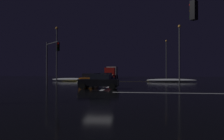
{
  "coord_description": "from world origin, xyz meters",
  "views": [
    {
      "loc": [
        3.71,
        -18.73,
        1.84
      ],
      "look_at": [
        -0.33,
        12.06,
        2.06
      ],
      "focal_mm": 34.22,
      "sensor_mm": 36.0,
      "label": 1
    }
  ],
  "objects_px": {
    "streetlamp_left_near": "(57,51)",
    "traffic_signal_nw": "(51,55)",
    "sedan_gray": "(108,76)",
    "box_truck": "(112,72)",
    "sedan_silver": "(103,77)",
    "streetlamp_right_near": "(179,50)",
    "sedan_black_crossing": "(99,81)",
    "sedan_orange": "(89,79)",
    "sedan_white": "(94,78)",
    "streetlamp_right_far": "(166,57)"
  },
  "relations": [
    {
      "from": "traffic_signal_nw",
      "to": "streetlamp_left_near",
      "type": "relative_size",
      "value": 0.64
    },
    {
      "from": "sedan_orange",
      "to": "sedan_silver",
      "type": "height_order",
      "value": "same"
    },
    {
      "from": "sedan_orange",
      "to": "streetlamp_left_near",
      "type": "distance_m",
      "value": 8.59
    },
    {
      "from": "sedan_white",
      "to": "streetlamp_right_near",
      "type": "xyz_separation_m",
      "value": [
        13.51,
        -2.61,
        4.29
      ]
    },
    {
      "from": "sedan_gray",
      "to": "box_truck",
      "type": "relative_size",
      "value": 0.52
    },
    {
      "from": "sedan_white",
      "to": "sedan_gray",
      "type": "height_order",
      "value": "same"
    },
    {
      "from": "sedan_silver",
      "to": "box_truck",
      "type": "height_order",
      "value": "box_truck"
    },
    {
      "from": "sedan_silver",
      "to": "sedan_gray",
      "type": "relative_size",
      "value": 1.0
    },
    {
      "from": "traffic_signal_nw",
      "to": "streetlamp_left_near",
      "type": "xyz_separation_m",
      "value": [
        -1.85,
        6.35,
        1.2
      ]
    },
    {
      "from": "sedan_white",
      "to": "streetlamp_right_far",
      "type": "bearing_deg",
      "value": 44.75
    },
    {
      "from": "sedan_orange",
      "to": "sedan_gray",
      "type": "xyz_separation_m",
      "value": [
        -0.14,
        18.6,
        0.0
      ]
    },
    {
      "from": "sedan_orange",
      "to": "streetlamp_right_far",
      "type": "xyz_separation_m",
      "value": [
        12.85,
        19.88,
        4.34
      ]
    },
    {
      "from": "sedan_black_crossing",
      "to": "sedan_silver",
      "type": "bearing_deg",
      "value": 98.71
    },
    {
      "from": "sedan_silver",
      "to": "streetlamp_left_near",
      "type": "distance_m",
      "value": 11.83
    },
    {
      "from": "sedan_orange",
      "to": "sedan_silver",
      "type": "relative_size",
      "value": 1.0
    },
    {
      "from": "sedan_orange",
      "to": "sedan_black_crossing",
      "type": "distance_m",
      "value": 7.09
    },
    {
      "from": "box_truck",
      "to": "sedan_black_crossing",
      "type": "xyz_separation_m",
      "value": [
        2.9,
        -32.15,
        -0.91
      ]
    },
    {
      "from": "sedan_silver",
      "to": "sedan_black_crossing",
      "type": "xyz_separation_m",
      "value": [
        3.01,
        -19.66,
        0.0
      ]
    },
    {
      "from": "sedan_black_crossing",
      "to": "streetlamp_left_near",
      "type": "height_order",
      "value": "streetlamp_left_near"
    },
    {
      "from": "sedan_orange",
      "to": "box_truck",
      "type": "bearing_deg",
      "value": 90.49
    },
    {
      "from": "sedan_silver",
      "to": "streetlamp_left_near",
      "type": "height_order",
      "value": "streetlamp_left_near"
    },
    {
      "from": "sedan_gray",
      "to": "streetlamp_left_near",
      "type": "height_order",
      "value": "streetlamp_left_near"
    },
    {
      "from": "sedan_black_crossing",
      "to": "traffic_signal_nw",
      "type": "distance_m",
      "value": 8.8
    },
    {
      "from": "sedan_black_crossing",
      "to": "sedan_white",
      "type": "bearing_deg",
      "value": 104.39
    },
    {
      "from": "sedan_black_crossing",
      "to": "streetlamp_right_near",
      "type": "xyz_separation_m",
      "value": [
        10.16,
        10.43,
        4.29
      ]
    },
    {
      "from": "sedan_orange",
      "to": "streetlamp_right_far",
      "type": "relative_size",
      "value": 0.49
    },
    {
      "from": "streetlamp_right_near",
      "to": "sedan_black_crossing",
      "type": "bearing_deg",
      "value": -134.24
    },
    {
      "from": "sedan_white",
      "to": "box_truck",
      "type": "relative_size",
      "value": 0.52
    },
    {
      "from": "streetlamp_right_far",
      "to": "sedan_white",
      "type": "bearing_deg",
      "value": -135.25
    },
    {
      "from": "streetlamp_left_near",
      "to": "streetlamp_right_near",
      "type": "distance_m",
      "value": 19.12
    },
    {
      "from": "sedan_orange",
      "to": "streetlamp_right_far",
      "type": "height_order",
      "value": "streetlamp_right_far"
    },
    {
      "from": "streetlamp_left_near",
      "to": "sedan_white",
      "type": "bearing_deg",
      "value": 24.95
    },
    {
      "from": "streetlamp_left_near",
      "to": "traffic_signal_nw",
      "type": "bearing_deg",
      "value": -73.78
    },
    {
      "from": "sedan_gray",
      "to": "traffic_signal_nw",
      "type": "xyz_separation_m",
      "value": [
        -4.28,
        -21.08,
        3.2
      ]
    },
    {
      "from": "streetlamp_right_far",
      "to": "streetlamp_right_near",
      "type": "bearing_deg",
      "value": -90.0
    },
    {
      "from": "sedan_white",
      "to": "streetlamp_left_near",
      "type": "relative_size",
      "value": 0.48
    },
    {
      "from": "traffic_signal_nw",
      "to": "streetlamp_right_near",
      "type": "distance_m",
      "value": 18.43
    },
    {
      "from": "sedan_white",
      "to": "streetlamp_right_far",
      "type": "xyz_separation_m",
      "value": [
        13.51,
        13.39,
        4.34
      ]
    },
    {
      "from": "streetlamp_right_near",
      "to": "streetlamp_right_far",
      "type": "bearing_deg",
      "value": 90.0
    },
    {
      "from": "sedan_black_crossing",
      "to": "streetlamp_right_near",
      "type": "distance_m",
      "value": 15.18
    },
    {
      "from": "sedan_silver",
      "to": "streetlamp_right_near",
      "type": "xyz_separation_m",
      "value": [
        13.17,
        -9.23,
        4.29
      ]
    },
    {
      "from": "sedan_black_crossing",
      "to": "box_truck",
      "type": "bearing_deg",
      "value": 95.16
    },
    {
      "from": "box_truck",
      "to": "sedan_gray",
      "type": "bearing_deg",
      "value": -89.36
    },
    {
      "from": "sedan_orange",
      "to": "streetlamp_right_near",
      "type": "bearing_deg",
      "value": 16.79
    },
    {
      "from": "sedan_white",
      "to": "streetlamp_right_far",
      "type": "relative_size",
      "value": 0.49
    },
    {
      "from": "box_truck",
      "to": "traffic_signal_nw",
      "type": "xyz_separation_m",
      "value": [
        -4.21,
        -28.06,
        2.29
      ]
    },
    {
      "from": "sedan_black_crossing",
      "to": "sedan_orange",
      "type": "bearing_deg",
      "value": 112.27
    },
    {
      "from": "sedan_orange",
      "to": "streetlamp_right_near",
      "type": "relative_size",
      "value": 0.49
    },
    {
      "from": "streetlamp_left_near",
      "to": "streetlamp_right_far",
      "type": "height_order",
      "value": "streetlamp_left_near"
    },
    {
      "from": "sedan_white",
      "to": "sedan_gray",
      "type": "bearing_deg",
      "value": 87.54
    }
  ]
}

